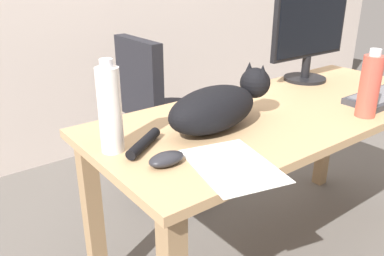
% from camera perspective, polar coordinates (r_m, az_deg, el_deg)
% --- Properties ---
extents(ground_plane, '(8.00, 8.00, 0.00)m').
position_cam_1_polar(ground_plane, '(1.95, 11.17, -17.21)').
color(ground_plane, '#59544F').
extents(desk, '(1.55, 0.64, 0.71)m').
position_cam_1_polar(desk, '(1.63, 12.74, -0.58)').
color(desk, tan).
rests_on(desk, ground_plane).
extents(office_chair, '(0.48, 0.48, 0.90)m').
position_cam_1_polar(office_chair, '(2.15, -4.07, -0.63)').
color(office_chair, black).
rests_on(office_chair, ground_plane).
extents(monitor, '(0.48, 0.20, 0.41)m').
position_cam_1_polar(monitor, '(1.97, 16.56, 12.95)').
color(monitor, black).
rests_on(monitor, desk).
extents(cat, '(0.61, 0.21, 0.20)m').
position_cam_1_polar(cat, '(1.34, 3.78, 3.14)').
color(cat, black).
rests_on(cat, desk).
extents(computer_mouse, '(0.11, 0.06, 0.04)m').
position_cam_1_polar(computer_mouse, '(1.12, -3.69, -4.45)').
color(computer_mouse, '#232328').
rests_on(computer_mouse, desk).
extents(paper_sheet, '(0.28, 0.34, 0.00)m').
position_cam_1_polar(paper_sheet, '(1.12, 5.84, -5.35)').
color(paper_sheet, white).
rests_on(paper_sheet, desk).
extents(water_bottle, '(0.07, 0.07, 0.28)m').
position_cam_1_polar(water_bottle, '(1.18, -11.69, 2.63)').
color(water_bottle, silver).
rests_on(water_bottle, desk).
extents(spray_bottle, '(0.07, 0.07, 0.25)m').
position_cam_1_polar(spray_bottle, '(1.57, 24.13, 5.56)').
color(spray_bottle, '#D84C3D').
rests_on(spray_bottle, desk).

